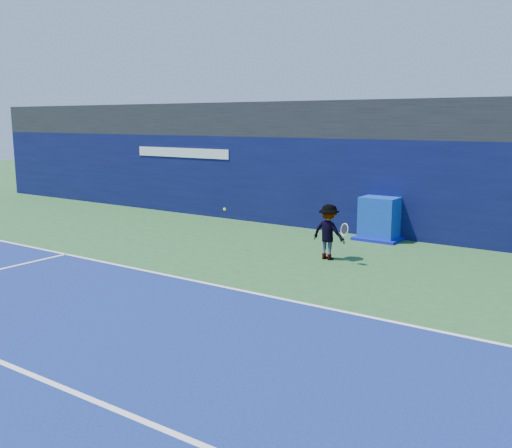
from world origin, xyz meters
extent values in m
plane|color=#2A5E2B|center=(0.00, 0.00, 0.00)|extent=(80.00, 80.00, 0.00)
cube|color=white|center=(0.00, 3.00, 0.01)|extent=(24.00, 0.10, 0.01)
cube|color=white|center=(0.00, -2.00, 0.01)|extent=(24.00, 0.10, 0.01)
cube|color=black|center=(0.00, 11.50, 3.60)|extent=(36.00, 3.00, 1.20)
cube|color=#0A0E3A|center=(0.00, 10.50, 1.50)|extent=(36.00, 1.00, 3.00)
cube|color=white|center=(-7.00, 9.99, 2.35)|extent=(4.50, 0.04, 0.35)
cube|color=#0C35AE|center=(1.22, 9.78, 0.65)|extent=(1.09, 1.09, 1.30)
cube|color=#0B10A5|center=(1.22, 9.78, 0.04)|extent=(1.37, 1.37, 0.09)
imported|color=silver|center=(1.09, 6.57, 0.72)|extent=(0.98, 0.62, 1.45)
cylinder|color=black|center=(1.54, 6.32, 0.65)|extent=(0.07, 0.13, 0.23)
torus|color=white|center=(1.68, 6.27, 0.90)|extent=(0.27, 0.15, 0.26)
cylinder|color=black|center=(1.68, 6.27, 0.90)|extent=(0.22, 0.12, 0.22)
sphere|color=#E3F11A|center=(-1.70, 5.77, 1.18)|extent=(0.08, 0.08, 0.08)
camera|label=1|loc=(7.74, -6.45, 3.60)|focal=40.00mm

